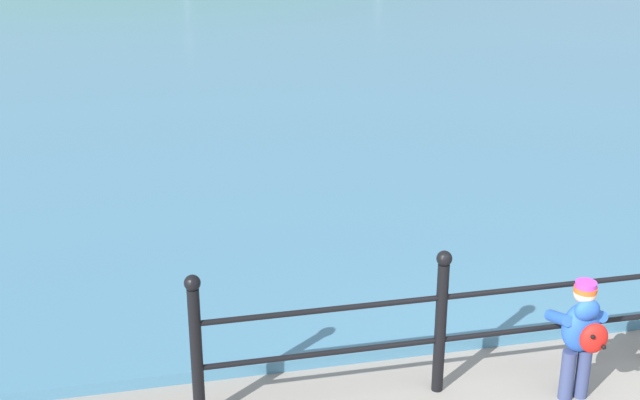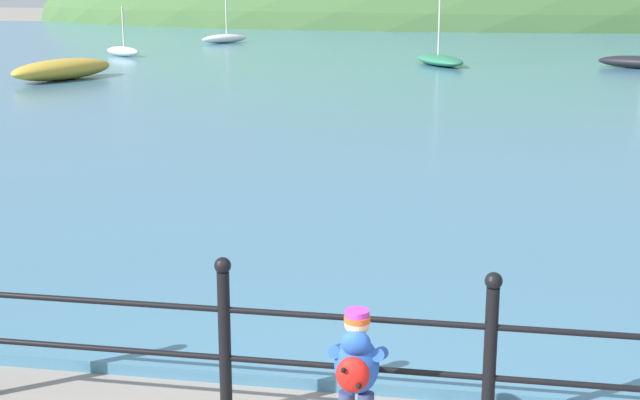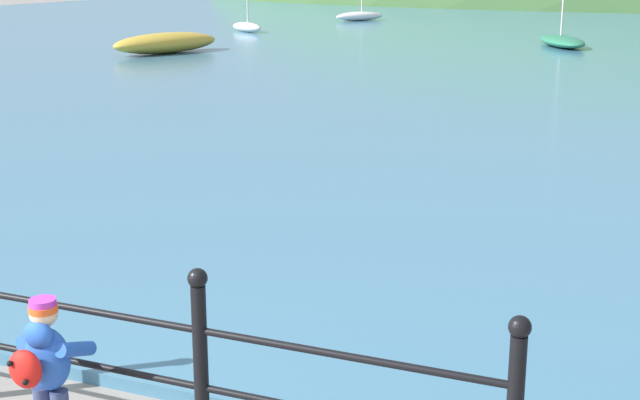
# 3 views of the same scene
# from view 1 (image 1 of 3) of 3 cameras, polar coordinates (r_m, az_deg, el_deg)

# --- Properties ---
(iron_railing) EXTENTS (5.73, 0.12, 1.21)m
(iron_railing) POSITION_cam_1_polar(r_m,az_deg,el_deg) (7.29, 14.73, -6.55)
(iron_railing) COLOR black
(iron_railing) RESTS_ON ground
(child_in_coat) EXTENTS (0.38, 0.53, 1.00)m
(child_in_coat) POSITION_cam_1_polar(r_m,az_deg,el_deg) (7.07, 16.41, -8.01)
(child_in_coat) COLOR navy
(child_in_coat) RESTS_ON ground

